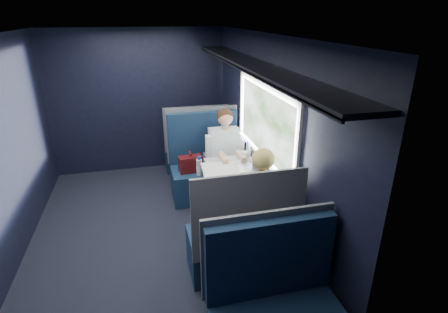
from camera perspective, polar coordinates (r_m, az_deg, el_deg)
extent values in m
cube|color=black|center=(4.42, -11.69, -12.62)|extent=(2.80, 4.20, 0.01)
cube|color=black|center=(4.14, 7.41, 3.26)|extent=(0.10, 4.20, 2.30)
cube|color=black|center=(5.94, -13.70, 8.71)|extent=(2.80, 0.10, 2.30)
cube|color=black|center=(2.01, -10.87, -20.25)|extent=(2.80, 0.10, 2.30)
cube|color=silver|center=(3.64, -14.73, 19.42)|extent=(2.80, 4.20, 0.10)
cube|color=beige|center=(3.96, 6.85, 11.33)|extent=(0.03, 1.84, 0.07)
cube|color=beige|center=(4.21, 6.33, -0.09)|extent=(0.03, 1.84, 0.07)
cube|color=beige|center=(3.30, 11.84, 1.00)|extent=(0.03, 0.07, 0.78)
cube|color=beige|center=(4.88, 2.98, 8.43)|extent=(0.03, 0.07, 0.78)
cube|color=black|center=(3.87, 4.75, 14.67)|extent=(0.36, 4.10, 0.04)
cube|color=black|center=(3.83, 2.25, 14.33)|extent=(0.02, 4.10, 0.03)
cube|color=red|center=(3.94, 7.01, 13.39)|extent=(0.01, 0.10, 0.12)
cylinder|color=#54565E|center=(4.32, -0.26, -7.40)|extent=(0.08, 0.08, 0.70)
cube|color=beige|center=(4.19, 2.13, -2.71)|extent=(0.62, 1.00, 0.04)
cube|color=#0C1C34|center=(5.04, -2.69, -4.38)|extent=(1.00, 0.50, 0.45)
cube|color=#0C1C34|center=(5.08, -3.49, 3.17)|extent=(1.00, 0.10, 0.75)
cube|color=#54565E|center=(5.12, -3.61, 3.63)|extent=(1.04, 0.03, 0.82)
cube|color=#54565E|center=(4.86, -2.65, -1.22)|extent=(0.06, 0.40, 0.20)
cube|color=#4C1014|center=(4.85, -5.49, -1.20)|extent=(0.33, 0.20, 0.22)
cylinder|color=#4C1014|center=(4.79, -5.56, 0.53)|extent=(0.04, 0.13, 0.03)
cylinder|color=silver|center=(4.74, -4.04, -1.76)|extent=(0.08, 0.08, 0.22)
cylinder|color=blue|center=(4.68, -4.09, -0.25)|extent=(0.05, 0.05, 0.05)
cube|color=#0C1C34|center=(3.75, 2.20, -14.88)|extent=(1.00, 0.50, 0.45)
cube|color=#0C1C34|center=(3.18, 3.87, -9.44)|extent=(1.00, 0.10, 0.75)
cube|color=#54565E|center=(3.12, 4.19, -9.57)|extent=(1.04, 0.03, 0.82)
cube|color=#54565E|center=(3.61, 2.06, -10.31)|extent=(0.06, 0.40, 0.20)
cube|color=#0C1C34|center=(6.03, -4.77, 0.22)|extent=(1.00, 0.40, 0.45)
cube|color=#0C1C34|center=(5.62, -4.54, 4.56)|extent=(1.00, 0.10, 0.66)
cube|color=#54565E|center=(5.56, -4.45, 4.59)|extent=(1.04, 0.03, 0.72)
cube|color=#0C1C34|center=(2.77, 7.48, -16.13)|extent=(1.00, 0.10, 0.66)
cube|color=#54565E|center=(2.80, 7.08, -15.14)|extent=(1.04, 0.03, 0.72)
cube|color=black|center=(4.84, 0.47, -1.57)|extent=(0.36, 0.44, 0.16)
cube|color=black|center=(4.80, 1.06, -5.84)|extent=(0.32, 0.12, 0.45)
cube|color=white|center=(4.89, 0.02, 1.85)|extent=(0.40, 0.29, 0.53)
cylinder|color=#D8A88C|center=(4.76, 0.13, 4.85)|extent=(0.10, 0.10, 0.06)
sphere|color=#D8A88C|center=(4.70, 0.19, 6.34)|extent=(0.21, 0.21, 0.21)
sphere|color=#382114|center=(4.71, 0.15, 6.57)|extent=(0.22, 0.22, 0.22)
cube|color=white|center=(4.81, -2.42, 1.47)|extent=(0.09, 0.12, 0.34)
cube|color=white|center=(4.91, 2.63, 1.91)|extent=(0.09, 0.12, 0.34)
cube|color=black|center=(3.75, 5.39, -9.31)|extent=(0.36, 0.44, 0.16)
cube|color=black|center=(4.08, 4.31, -11.52)|extent=(0.32, 0.12, 0.45)
cube|color=black|center=(3.50, 6.40, -7.15)|extent=(0.40, 0.29, 0.53)
cylinder|color=#D8A88C|center=(3.40, 6.37, -2.73)|extent=(0.10, 0.10, 0.06)
sphere|color=#D8A88C|center=(3.37, 6.35, -0.51)|extent=(0.21, 0.21, 0.21)
sphere|color=tan|center=(3.35, 6.45, -0.37)|extent=(0.22, 0.22, 0.22)
cube|color=black|center=(3.47, 2.73, -7.30)|extent=(0.09, 0.12, 0.34)
cube|color=black|center=(3.61, 9.49, -6.38)|extent=(0.09, 0.12, 0.34)
cube|color=tan|center=(3.39, 6.83, -5.87)|extent=(0.26, 0.07, 0.36)
cube|color=white|center=(4.10, 0.41, -2.94)|extent=(0.58, 0.80, 0.01)
cube|color=silver|center=(4.28, 3.76, -1.79)|extent=(0.24, 0.31, 0.01)
cube|color=silver|center=(4.26, 5.19, -0.22)|extent=(0.03, 0.30, 0.21)
cube|color=black|center=(4.26, 5.11, -0.23)|extent=(0.02, 0.26, 0.17)
cylinder|color=silver|center=(4.58, 3.99, 0.97)|extent=(0.06, 0.06, 0.17)
cylinder|color=blue|center=(4.54, 4.03, 2.22)|extent=(0.03, 0.03, 0.04)
cylinder|color=white|center=(4.53, 3.40, 0.24)|extent=(0.08, 0.08, 0.10)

